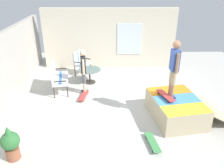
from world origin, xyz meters
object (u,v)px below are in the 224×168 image
at_px(patio_chair_near_house, 80,61).
at_px(skateboard_on_ramp, 165,95).
at_px(skateboard_spare, 153,142).
at_px(potted_plant, 10,143).
at_px(person_watching, 83,69).
at_px(person_skater, 174,65).
at_px(skate_ramp, 177,108).
at_px(patio_bench, 57,75).
at_px(patio_table, 90,73).
at_px(skateboard_by_bench, 84,95).

relative_size(patio_chair_near_house, skateboard_on_ramp, 1.24).
bearing_deg(skateboard_spare, potted_plant, 96.93).
bearing_deg(person_watching, person_skater, -120.02).
height_order(skate_ramp, patio_bench, patio_bench).
distance_m(patio_chair_near_house, patio_table, 1.05).
distance_m(person_watching, person_skater, 3.24).
bearing_deg(skate_ramp, skateboard_on_ramp, 81.56).
distance_m(skateboard_on_ramp, potted_plant, 4.33).
bearing_deg(skate_ramp, patio_bench, 64.51).
bearing_deg(skateboard_on_ramp, skate_ramp, -98.44).
xyz_separation_m(patio_chair_near_house, skateboard_on_ramp, (-3.43, -2.92, 0.13)).
bearing_deg(patio_bench, skateboard_spare, -135.92).
distance_m(person_skater, skateboard_by_bench, 3.39).
bearing_deg(person_skater, person_watching, 59.98).
bearing_deg(patio_table, skateboard_on_ramp, -135.87).
height_order(patio_table, potted_plant, potted_plant).
distance_m(skate_ramp, patio_table, 3.82).
bearing_deg(patio_chair_near_house, patio_bench, 157.16).
height_order(skateboard_on_ramp, potted_plant, potted_plant).
relative_size(skate_ramp, skateboard_by_bench, 3.00).
bearing_deg(potted_plant, patio_bench, -6.08).
bearing_deg(patio_bench, potted_plant, 173.92).
bearing_deg(skateboard_by_bench, patio_table, -6.09).
bearing_deg(skateboard_by_bench, skateboard_spare, -141.60).
distance_m(skateboard_spare, potted_plant, 3.45).
relative_size(skate_ramp, person_watching, 1.49).
bearing_deg(skate_ramp, patio_chair_near_house, 43.32).
distance_m(patio_table, potted_plant, 4.50).
xyz_separation_m(patio_bench, skateboard_on_ramp, (-1.83, -3.59, 0.13)).
bearing_deg(skate_ramp, skateboard_by_bench, 66.12).
relative_size(skate_ramp, patio_chair_near_house, 2.42).
bearing_deg(patio_table, person_watching, 171.76).
relative_size(patio_chair_near_house, person_skater, 0.59).
height_order(skateboard_spare, skateboard_on_ramp, skateboard_on_ramp).
bearing_deg(patio_table, skateboard_by_bench, 173.91).
height_order(skate_ramp, potted_plant, potted_plant).
distance_m(patio_bench, person_watching, 1.09).
height_order(skate_ramp, skateboard_on_ramp, skateboard_on_ramp).
xyz_separation_m(person_skater, skateboard_on_ramp, (-0.04, 0.16, -0.93)).
xyz_separation_m(person_watching, skateboard_by_bench, (-0.37, 0.01, -0.88)).
bearing_deg(patio_bench, person_watching, -101.74).
distance_m(patio_bench, skateboard_by_bench, 1.28).
bearing_deg(skate_ramp, potted_plant, 110.85).
relative_size(person_skater, skateboard_on_ramp, 2.11).
relative_size(patio_table, person_watching, 0.54).
bearing_deg(person_skater, patio_chair_near_house, 42.24).
bearing_deg(patio_chair_near_house, skateboard_by_bench, -171.21).
distance_m(skateboard_by_bench, skateboard_spare, 3.25).
height_order(person_skater, skateboard_spare, person_skater).
distance_m(person_watching, skateboard_on_ramp, 3.05).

